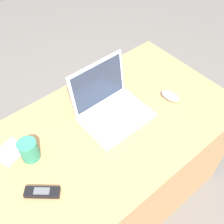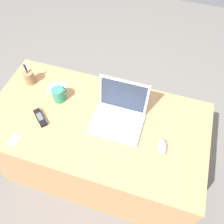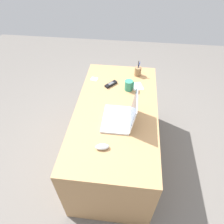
% 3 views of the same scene
% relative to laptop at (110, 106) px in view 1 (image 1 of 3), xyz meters
% --- Properties ---
extents(ground_plane, '(6.00, 6.00, 0.00)m').
position_rel_laptop_xyz_m(ground_plane, '(-0.14, -0.06, -0.81)').
color(ground_plane, slate).
extents(desk, '(1.47, 0.77, 0.76)m').
position_rel_laptop_xyz_m(desk, '(-0.14, -0.06, -0.43)').
color(desk, tan).
rests_on(desk, ground).
extents(laptop, '(0.33, 0.28, 0.26)m').
position_rel_laptop_xyz_m(laptop, '(0.00, 0.00, 0.00)').
color(laptop, silver).
rests_on(laptop, desk).
extents(computer_mouse, '(0.07, 0.11, 0.04)m').
position_rel_laptop_xyz_m(computer_mouse, '(0.31, -0.13, -0.03)').
color(computer_mouse, silver).
rests_on(computer_mouse, desk).
extents(coffee_mug_white, '(0.08, 0.09, 0.11)m').
position_rel_laptop_xyz_m(coffee_mug_white, '(-0.44, 0.04, 0.00)').
color(coffee_mug_white, '#338C6B').
rests_on(coffee_mug_white, desk).
extents(cordless_phone, '(0.14, 0.13, 0.03)m').
position_rel_laptop_xyz_m(cordless_phone, '(-0.49, -0.15, -0.04)').
color(cordless_phone, black).
rests_on(cordless_phone, desk).
extents(paper_note_left, '(0.16, 0.15, 0.00)m').
position_rel_laptop_xyz_m(paper_note_left, '(-0.50, 0.12, -0.05)').
color(paper_note_left, white).
rests_on(paper_note_left, desk).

